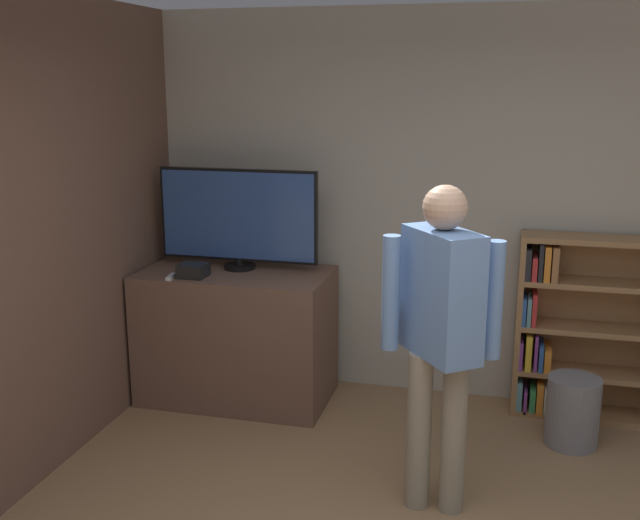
% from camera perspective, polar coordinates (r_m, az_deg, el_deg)
% --- Properties ---
extents(wall_back, '(6.28, 0.09, 2.70)m').
position_cam_1_polar(wall_back, '(5.25, 10.50, 3.89)').
color(wall_back, '#B2AD9E').
rests_on(wall_back, ground_plane).
extents(wall_side_brick, '(0.06, 4.20, 2.70)m').
position_cam_1_polar(wall_side_brick, '(4.67, -18.49, 2.17)').
color(wall_side_brick, brown).
rests_on(wall_side_brick, ground_plane).
extents(tv_ledge, '(1.30, 0.72, 0.93)m').
position_cam_1_polar(tv_ledge, '(5.32, -6.35, -5.72)').
color(tv_ledge, brown).
rests_on(tv_ledge, ground_plane).
extents(television, '(1.13, 0.22, 0.70)m').
position_cam_1_polar(television, '(5.19, -6.25, 3.23)').
color(television, black).
rests_on(television, tv_ledge).
extents(game_console, '(0.18, 0.18, 0.09)m').
position_cam_1_polar(game_console, '(5.09, -9.64, -0.78)').
color(game_console, black).
rests_on(game_console, tv_ledge).
extents(remote_loose, '(0.06, 0.14, 0.02)m').
position_cam_1_polar(remote_loose, '(5.08, -11.28, -1.25)').
color(remote_loose, white).
rests_on(remote_loose, tv_ledge).
extents(bookshelf, '(0.97, 0.28, 1.24)m').
position_cam_1_polar(bookshelf, '(5.27, 19.04, -5.03)').
color(bookshelf, '#997047').
rests_on(bookshelf, ground_plane).
extents(person, '(0.60, 0.49, 1.73)m').
position_cam_1_polar(person, '(3.81, 9.16, -4.74)').
color(person, gray).
rests_on(person, ground_plane).
extents(waste_bin, '(0.32, 0.32, 0.44)m').
position_cam_1_polar(waste_bin, '(4.97, 18.69, -10.87)').
color(waste_bin, gray).
rests_on(waste_bin, ground_plane).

